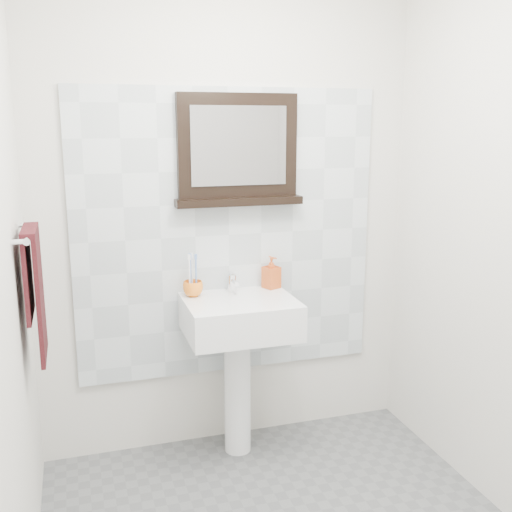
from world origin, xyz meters
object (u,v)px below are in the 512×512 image
Objects in this scene: pedestal_sink at (239,334)px; hand_towel at (35,283)px; toothbrush_cup at (193,289)px; framed_mirror at (238,153)px; soap_dispenser at (271,272)px.

pedestal_sink is 1.75× the size of hand_towel.
pedestal_sink is at bearing -28.24° from toothbrush_cup.
framed_mirror reaches higher than hand_towel.
framed_mirror reaches higher than toothbrush_cup.
framed_mirror is 1.19m from hand_towel.
hand_towel is (-0.99, -0.44, -0.49)m from framed_mirror.
framed_mirror is at bearing 24.10° from hand_towel.
framed_mirror reaches higher than soap_dispenser.
soap_dispenser is 0.31× the size of hand_towel.
soap_dispenser is (0.22, 0.15, 0.27)m from pedestal_sink.
soap_dispenser is at bearing 4.35° from toothbrush_cup.
soap_dispenser is at bearing 33.72° from pedestal_sink.
pedestal_sink is at bearing 15.22° from hand_towel.
hand_towel is (-0.94, -0.26, 0.41)m from pedestal_sink.
pedestal_sink is at bearing -169.18° from soap_dispenser.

